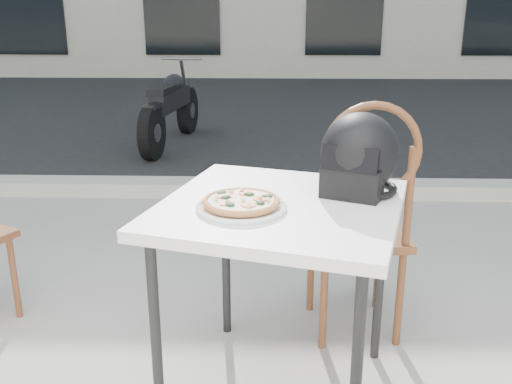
{
  "coord_description": "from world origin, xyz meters",
  "views": [
    {
      "loc": [
        0.23,
        -1.5,
        1.5
      ],
      "look_at": [
        0.17,
        0.45,
        0.86
      ],
      "focal_mm": 40.0,
      "sensor_mm": 36.0,
      "label": 1
    }
  ],
  "objects_px": {
    "helmet": "(359,158)",
    "motorcycle": "(171,109)",
    "cafe_chair_main": "(362,210)",
    "pizza": "(241,201)",
    "plate": "(241,207)",
    "cafe_table_main": "(280,221)"
  },
  "relations": [
    {
      "from": "motorcycle",
      "to": "helmet",
      "type": "bearing_deg",
      "value": -62.88
    },
    {
      "from": "plate",
      "to": "motorcycle",
      "type": "relative_size",
      "value": 0.17
    },
    {
      "from": "cafe_chair_main",
      "to": "cafe_table_main",
      "type": "bearing_deg",
      "value": 42.78
    },
    {
      "from": "pizza",
      "to": "plate",
      "type": "bearing_deg",
      "value": -112.67
    },
    {
      "from": "pizza",
      "to": "motorcycle",
      "type": "xyz_separation_m",
      "value": [
        -1.02,
        4.37,
        -0.43
      ]
    },
    {
      "from": "motorcycle",
      "to": "plate",
      "type": "bearing_deg",
      "value": -69.1
    },
    {
      "from": "pizza",
      "to": "motorcycle",
      "type": "height_order",
      "value": "motorcycle"
    },
    {
      "from": "plate",
      "to": "cafe_chair_main",
      "type": "bearing_deg",
      "value": 44.5
    },
    {
      "from": "plate",
      "to": "helmet",
      "type": "distance_m",
      "value": 0.51
    },
    {
      "from": "cafe_table_main",
      "to": "motorcycle",
      "type": "bearing_deg",
      "value": 105.11
    },
    {
      "from": "plate",
      "to": "pizza",
      "type": "height_order",
      "value": "pizza"
    },
    {
      "from": "cafe_table_main",
      "to": "cafe_chair_main",
      "type": "relative_size",
      "value": 0.93
    },
    {
      "from": "cafe_table_main",
      "to": "plate",
      "type": "relative_size",
      "value": 3.24
    },
    {
      "from": "helmet",
      "to": "motorcycle",
      "type": "height_order",
      "value": "helmet"
    },
    {
      "from": "cafe_chair_main",
      "to": "helmet",
      "type": "bearing_deg",
      "value": 70.11
    },
    {
      "from": "plate",
      "to": "cafe_chair_main",
      "type": "distance_m",
      "value": 0.74
    },
    {
      "from": "motorcycle",
      "to": "cafe_table_main",
      "type": "bearing_deg",
      "value": -67.13
    },
    {
      "from": "pizza",
      "to": "cafe_chair_main",
      "type": "relative_size",
      "value": 0.27
    },
    {
      "from": "plate",
      "to": "pizza",
      "type": "relative_size",
      "value": 1.07
    },
    {
      "from": "plate",
      "to": "motorcycle",
      "type": "height_order",
      "value": "motorcycle"
    },
    {
      "from": "helmet",
      "to": "motorcycle",
      "type": "bearing_deg",
      "value": 132.67
    },
    {
      "from": "plate",
      "to": "helmet",
      "type": "relative_size",
      "value": 0.8
    }
  ]
}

